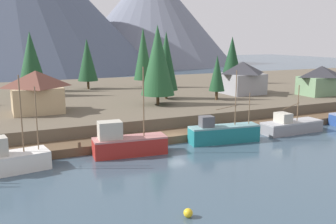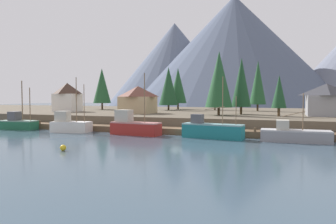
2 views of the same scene
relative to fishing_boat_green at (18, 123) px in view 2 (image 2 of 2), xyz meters
The scene contains 22 objects.
ground_plane 38.15m from the fishing_boat_green, 34.86° to the left, with size 400.00×400.00×1.00m, color #384C5B.
dock 31.51m from the fishing_boat_green, ahead, with size 80.00×4.00×1.60m.
shoreline_bank 46.04m from the fishing_boat_green, 47.21° to the left, with size 400.00×56.00×2.50m, color brown.
mountain_west_peak 151.32m from the fishing_boat_green, 97.21° to the left, with size 88.22×88.22×53.58m, color slate.
mountain_central_peak 146.52m from the fishing_boat_green, 81.85° to the left, with size 123.97×123.97×65.00m, color #4C566B.
fishing_boat_green is the anchor object (origin of this frame).
fishing_boat_white 12.03m from the fishing_boat_green, ahead, with size 7.02×3.89×9.59m.
fishing_boat_red 24.24m from the fishing_boat_green, ahead, with size 8.50×3.41×9.98m.
fishing_boat_teal 37.16m from the fishing_boat_green, ahead, with size 9.32×3.47×9.16m.
fishing_boat_grey 48.61m from the fishing_boat_green, ahead, with size 9.14×3.00×6.69m.
house_grey 59.02m from the fishing_boat_green, 20.72° to the left, with size 7.32×7.17×6.23m.
house_white 19.83m from the fishing_boat_green, 99.99° to the left, with size 6.22×4.79×7.12m.
house_tan 24.66m from the fishing_boat_green, 46.62° to the left, with size 7.25×6.66×6.08m.
conifer_near_left 45.04m from the fishing_boat_green, 28.53° to the left, with size 4.10×4.10×11.88m.
conifer_near_right 50.64m from the fishing_boat_green, 53.97° to the left, with size 4.23×4.23×10.60m.
conifer_mid_left 33.24m from the fishing_boat_green, 92.77° to the left, with size 5.03×5.03×11.82m.
conifer_mid_right 56.61m from the fishing_boat_green, 42.66° to the left, with size 4.24×4.24×12.97m.
conifer_back_left 49.64m from the fishing_boat_green, 19.43° to the left, with size 2.76×2.76×7.77m.
conifer_back_right 46.17m from the fishing_boat_green, 66.22° to the left, with size 5.12×5.12×12.04m.
conifer_far_left 39.61m from the fishing_boat_green, 24.72° to the left, with size 5.43×5.43×12.76m.
conifer_far_right 39.92m from the fishing_boat_green, 62.99° to the left, with size 5.23×5.23×11.76m.
channel_buoy 28.67m from the fishing_boat_green, 35.38° to the right, with size 0.70×0.70×0.70m, color gold.
Camera 2 is at (15.59, -47.93, 6.24)m, focal length 33.56 mm.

